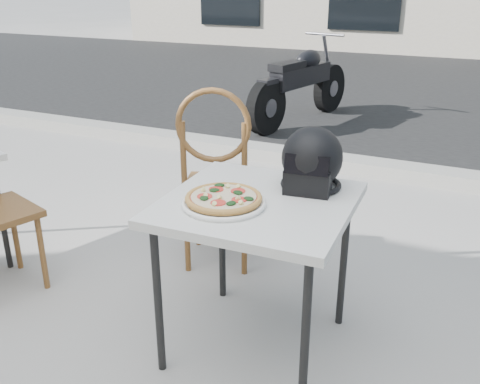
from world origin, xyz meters
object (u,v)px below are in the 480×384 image
at_px(cafe_table_main, 258,214).
at_px(motorcycle, 301,85).
at_px(pizza, 224,198).
at_px(helmet, 312,162).
at_px(cafe_chair_main, 217,170).
at_px(plate, 224,203).

height_order(cafe_table_main, motorcycle, motorcycle).
relative_size(pizza, motorcycle, 0.21).
bearing_deg(motorcycle, helmet, -57.75).
xyz_separation_m(cafe_chair_main, motorcycle, (-0.69, 3.45, -0.17)).
relative_size(plate, cafe_chair_main, 0.38).
distance_m(cafe_chair_main, motorcycle, 3.52).
xyz_separation_m(cafe_table_main, pizza, (-0.10, -0.11, 0.10)).
distance_m(pizza, cafe_chair_main, 0.83).
height_order(helmet, motorcycle, helmet).
distance_m(cafe_table_main, motorcycle, 4.22).
relative_size(plate, motorcycle, 0.21).
bearing_deg(plate, cafe_table_main, 48.07).
bearing_deg(cafe_chair_main, pizza, 100.92).
bearing_deg(cafe_table_main, helmet, 55.65).
distance_m(pizza, helmet, 0.44).
xyz_separation_m(cafe_table_main, plate, (-0.10, -0.11, 0.08)).
relative_size(cafe_table_main, cafe_chair_main, 0.74).
bearing_deg(helmet, cafe_table_main, -131.45).
bearing_deg(plate, pizza, 54.20).
height_order(plate, motorcycle, motorcycle).
distance_m(helmet, cafe_chair_main, 0.79).
distance_m(cafe_table_main, plate, 0.17).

